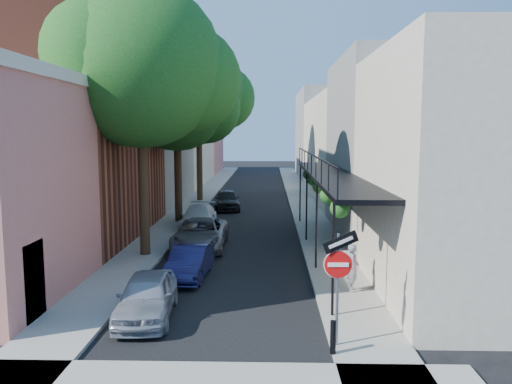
# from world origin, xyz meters

# --- Properties ---
(ground) EXTENTS (160.00, 160.00, 0.00)m
(ground) POSITION_xyz_m (0.00, 0.00, 0.00)
(ground) COLOR black
(ground) RESTS_ON ground
(road_surface) EXTENTS (6.00, 64.00, 0.01)m
(road_surface) POSITION_xyz_m (0.00, 30.00, 0.01)
(road_surface) COLOR black
(road_surface) RESTS_ON ground
(sidewalk_left) EXTENTS (2.00, 64.00, 0.12)m
(sidewalk_left) POSITION_xyz_m (-4.00, 30.00, 0.06)
(sidewalk_left) COLOR gray
(sidewalk_left) RESTS_ON ground
(sidewalk_right) EXTENTS (2.00, 64.00, 0.12)m
(sidewalk_right) POSITION_xyz_m (4.00, 30.00, 0.06)
(sidewalk_right) COLOR gray
(sidewalk_right) RESTS_ON ground
(buildings_left) EXTENTS (10.10, 59.10, 12.00)m
(buildings_left) POSITION_xyz_m (-9.30, 28.76, 4.94)
(buildings_left) COLOR #D1756B
(buildings_left) RESTS_ON ground
(buildings_right) EXTENTS (9.80, 55.00, 10.00)m
(buildings_right) POSITION_xyz_m (8.99, 29.49, 4.42)
(buildings_right) COLOR beige
(buildings_right) RESTS_ON ground
(sign_post) EXTENTS (0.89, 0.17, 2.99)m
(sign_post) POSITION_xyz_m (3.16, 0.97, 2.04)
(sign_post) COLOR #595B60
(sign_post) RESTS_ON ground
(bollard) EXTENTS (0.14, 0.14, 0.80)m
(bollard) POSITION_xyz_m (3.00, 0.50, 0.52)
(bollard) COLOR black
(bollard) RESTS_ON sidewalk_right
(oak_near) EXTENTS (7.48, 6.80, 11.42)m
(oak_near) POSITION_xyz_m (-3.37, 10.26, 7.88)
(oak_near) COLOR #342115
(oak_near) RESTS_ON ground
(oak_mid) EXTENTS (6.60, 6.00, 10.20)m
(oak_mid) POSITION_xyz_m (-3.42, 18.23, 7.06)
(oak_mid) COLOR #342115
(oak_mid) RESTS_ON ground
(oak_far) EXTENTS (7.70, 7.00, 11.90)m
(oak_far) POSITION_xyz_m (-3.35, 27.27, 8.26)
(oak_far) COLOR #342115
(oak_far) RESTS_ON ground
(parked_car_a) EXTENTS (1.78, 3.85, 1.28)m
(parked_car_a) POSITION_xyz_m (-2.01, 2.96, 0.64)
(parked_car_a) COLOR #8F939E
(parked_car_a) RESTS_ON ground
(parked_car_b) EXTENTS (1.45, 3.65, 1.18)m
(parked_car_b) POSITION_xyz_m (-1.40, 6.93, 0.59)
(parked_car_b) COLOR #14143E
(parked_car_b) RESTS_ON ground
(parked_car_c) EXTENTS (2.29, 4.91, 1.36)m
(parked_car_c) POSITION_xyz_m (-1.62, 11.47, 0.68)
(parked_car_c) COLOR #5C5E64
(parked_car_c) RESTS_ON ground
(parked_car_d) EXTENTS (1.85, 4.39, 1.27)m
(parked_car_d) POSITION_xyz_m (-2.41, 16.39, 0.63)
(parked_car_d) COLOR white
(parked_car_d) RESTS_ON ground
(parked_car_e) EXTENTS (2.18, 4.25, 1.38)m
(parked_car_e) POSITION_xyz_m (-1.40, 23.05, 0.69)
(parked_car_e) COLOR black
(parked_car_e) RESTS_ON ground
(pedestrian) EXTENTS (0.48, 0.63, 1.57)m
(pedestrian) POSITION_xyz_m (4.24, 5.19, 0.90)
(pedestrian) COLOR slate
(pedestrian) RESTS_ON sidewalk_right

